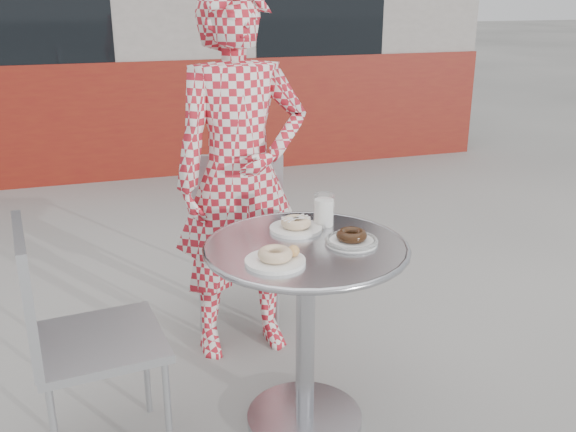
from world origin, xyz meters
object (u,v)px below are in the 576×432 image
object	(u,v)px
seated_person	(241,178)
plate_far	(296,225)
chair_far	(239,266)
milk_cup	(324,211)
plate_near	(276,257)
bistro_table	(306,291)
plate_checker	(351,239)
chair_left	(100,388)

from	to	relation	value
seated_person	plate_far	size ratio (longest dim) A/B	8.33
chair_far	milk_cup	distance (m)	0.92
chair_far	plate_far	bearing A→B (deg)	107.02
milk_cup	plate_near	bearing A→B (deg)	-133.81
plate_near	milk_cup	world-z (taller)	milk_cup
bistro_table	plate_near	distance (m)	0.27
chair_far	plate_far	world-z (taller)	chair_far
seated_person	plate_near	world-z (taller)	seated_person
plate_far	plate_near	world-z (taller)	plate_near
plate_checker	milk_cup	size ratio (longest dim) A/B	1.51
bistro_table	chair_left	size ratio (longest dim) A/B	0.83
bistro_table	chair_far	xyz separation A→B (m)	(-0.03, 0.91, -0.28)
plate_far	plate_near	xyz separation A→B (m)	(-0.15, -0.26, 0.00)
plate_checker	milk_cup	world-z (taller)	milk_cup
plate_near	milk_cup	xyz separation A→B (m)	(0.27, 0.28, 0.04)
bistro_table	plate_checker	xyz separation A→B (m)	(0.15, -0.03, 0.19)
chair_left	plate_near	size ratio (longest dim) A/B	4.43
chair_left	plate_near	bearing A→B (deg)	-112.01
chair_left	chair_far	bearing A→B (deg)	-45.17
bistro_table	plate_far	size ratio (longest dim) A/B	3.77
plate_checker	bistro_table	bearing A→B (deg)	167.75
bistro_table	plate_near	bearing A→B (deg)	-140.44
plate_near	chair_left	bearing A→B (deg)	163.96
chair_left	plate_checker	xyz separation A→B (m)	(0.88, -0.08, 0.47)
bistro_table	seated_person	bearing A→B (deg)	96.97
plate_far	plate_checker	world-z (taller)	plate_far
chair_left	milk_cup	size ratio (longest dim) A/B	7.10
chair_far	seated_person	distance (m)	0.60
bistro_table	chair_left	world-z (taller)	chair_left
bistro_table	seated_person	size ratio (longest dim) A/B	0.45
plate_far	milk_cup	world-z (taller)	milk_cup
chair_left	milk_cup	bearing A→B (deg)	-88.41
chair_far	plate_near	world-z (taller)	chair_far
chair_left	seated_person	xyz separation A→B (m)	(0.65, 0.57, 0.53)
bistro_table	chair_left	bearing A→B (deg)	176.16
bistro_table	milk_cup	xyz separation A→B (m)	(0.13, 0.16, 0.23)
plate_far	plate_near	bearing A→B (deg)	-120.39
plate_checker	chair_far	bearing A→B (deg)	100.98
plate_near	plate_checker	distance (m)	0.31
plate_near	milk_cup	bearing A→B (deg)	46.19
chair_left	plate_far	bearing A→B (deg)	-88.49
plate_far	plate_checker	xyz separation A→B (m)	(0.14, -0.18, -0.00)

